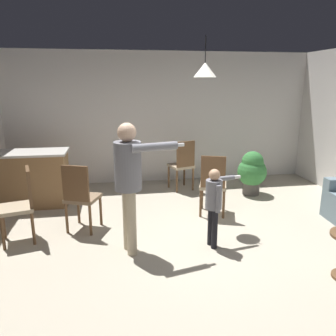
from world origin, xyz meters
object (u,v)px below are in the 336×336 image
object	(u,v)px
person_child	(214,199)
dining_chair_by_counter	(213,183)
kitchen_counter	(31,179)
dining_chair_spare	(183,163)
potted_plant_corner	(252,171)
person_adult	(129,174)
dining_chair_near_wall	(80,195)
dining_chair_centre_back	(21,202)

from	to	relation	value
person_child	dining_chair_by_counter	size ratio (longest dim) A/B	1.04
kitchen_counter	dining_chair_spare	size ratio (longest dim) A/B	1.26
dining_chair_spare	potted_plant_corner	world-z (taller)	dining_chair_spare
person_adult	dining_chair_near_wall	bearing A→B (deg)	-150.24
person_adult	dining_chair_near_wall	xyz separation A→B (m)	(-0.66, 0.71, -0.47)
dining_chair_centre_back	potted_plant_corner	size ratio (longest dim) A/B	1.20
kitchen_counter	dining_chair_by_counter	distance (m)	3.10
dining_chair_spare	potted_plant_corner	distance (m)	1.33
person_child	dining_chair_near_wall	bearing A→B (deg)	-124.16
dining_chair_spare	dining_chair_by_counter	bearing A→B (deg)	-98.07
dining_chair_by_counter	potted_plant_corner	world-z (taller)	dining_chair_by_counter
person_adult	dining_chair_near_wall	world-z (taller)	person_adult
person_adult	potted_plant_corner	size ratio (longest dim) A/B	1.95
dining_chair_spare	potted_plant_corner	bearing A→B (deg)	-37.52
kitchen_counter	potted_plant_corner	world-z (taller)	kitchen_counter
person_adult	dining_chair_by_counter	bearing A→B (deg)	112.61
person_child	dining_chair_centre_back	world-z (taller)	person_child
kitchen_counter	person_adult	distance (m)	2.56
person_adult	dining_chair_centre_back	bearing A→B (deg)	-124.09
potted_plant_corner	kitchen_counter	bearing A→B (deg)	178.94
person_adult	dining_chair_by_counter	distance (m)	1.74
dining_chair_near_wall	potted_plant_corner	size ratio (longest dim) A/B	1.20
person_child	dining_chair_near_wall	xyz separation A→B (m)	(-1.72, 0.75, -0.10)
kitchen_counter	person_adult	xyz separation A→B (m)	(1.60, -1.94, 0.54)
dining_chair_by_counter	dining_chair_spare	size ratio (longest dim) A/B	1.00
kitchen_counter	person_adult	world-z (taller)	person_adult
dining_chair_by_counter	dining_chair_centre_back	xyz separation A→B (m)	(-2.76, -0.45, 0.00)
potted_plant_corner	person_adult	bearing A→B (deg)	-142.08
dining_chair_centre_back	dining_chair_spare	distance (m)	3.12
dining_chair_centre_back	dining_chair_spare	size ratio (longest dim) A/B	1.00
dining_chair_by_counter	kitchen_counter	bearing A→B (deg)	-179.26
dining_chair_centre_back	dining_chair_spare	world-z (taller)	same
kitchen_counter	potted_plant_corner	distance (m)	3.99
dining_chair_near_wall	dining_chair_centre_back	size ratio (longest dim) A/B	1.00
dining_chair_by_counter	dining_chair_near_wall	size ratio (longest dim) A/B	1.00
dining_chair_by_counter	potted_plant_corner	distance (m)	1.36
person_adult	dining_chair_spare	xyz separation A→B (m)	(1.15, 2.33, -0.47)
dining_chair_by_counter	potted_plant_corner	bearing A→B (deg)	59.07
person_adult	dining_chair_by_counter	xyz separation A→B (m)	(1.36, 0.98, -0.47)
dining_chair_by_counter	person_child	bearing A→B (deg)	-87.46
person_child	potted_plant_corner	world-z (taller)	person_child
dining_chair_by_counter	dining_chair_spare	world-z (taller)	same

